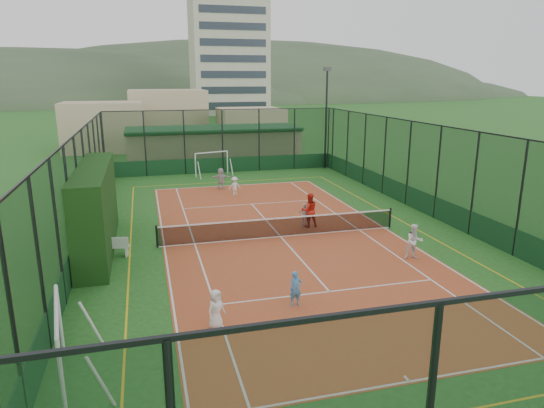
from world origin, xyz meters
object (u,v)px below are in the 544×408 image
(child_far_back, at_px, (221,178))
(child_near_left, at_px, (216,309))
(coach, at_px, (309,210))
(child_far_left, at_px, (235,186))
(futsal_goal_near, at_px, (61,346))
(child_far_right, at_px, (305,215))
(child_near_right, at_px, (414,242))
(child_near_mid, at_px, (296,289))
(white_bench, at_px, (109,246))
(apartment_tower, at_px, (228,39))
(clubhouse, at_px, (214,145))
(futsal_goal_far, at_px, (212,164))
(floodlight_ne, at_px, (326,119))

(child_far_back, bearing_deg, child_near_left, 87.92)
(coach, bearing_deg, child_far_back, -70.57)
(child_far_left, height_order, coach, coach)
(futsal_goal_near, xyz_separation_m, child_near_left, (4.12, 1.67, -0.36))
(child_far_left, height_order, child_far_right, child_far_left)
(child_near_right, bearing_deg, child_near_mid, -144.46)
(coach, bearing_deg, white_bench, 13.23)
(futsal_goal_near, bearing_deg, child_near_mid, -78.96)
(child_near_left, relative_size, child_far_back, 0.85)
(white_bench, distance_m, child_near_mid, 9.03)
(child_far_back, bearing_deg, apartment_tower, -93.08)
(clubhouse, relative_size, child_far_left, 12.28)
(clubhouse, height_order, white_bench, clubhouse)
(futsal_goal_near, relative_size, child_near_mid, 2.56)
(child_near_left, distance_m, child_far_right, 11.03)
(white_bench, relative_size, futsal_goal_far, 0.59)
(clubhouse, relative_size, child_near_right, 10.06)
(apartment_tower, height_order, futsal_goal_near, apartment_tower)
(white_bench, relative_size, futsal_goal_near, 0.54)
(child_near_left, distance_m, child_near_right, 9.66)
(floodlight_ne, bearing_deg, coach, -113.64)
(clubhouse, bearing_deg, child_far_right, -85.38)
(white_bench, xyz_separation_m, child_near_right, (12.43, -3.61, 0.30))
(floodlight_ne, bearing_deg, child_far_back, -150.17)
(white_bench, relative_size, child_far_back, 1.13)
(apartment_tower, xyz_separation_m, child_far_back, (-13.13, -70.98, -14.26))
(futsal_goal_far, xyz_separation_m, child_far_back, (-0.07, -4.99, -0.16))
(apartment_tower, distance_m, child_near_left, 92.51)
(child_far_right, xyz_separation_m, coach, (0.19, -0.15, 0.27))
(floodlight_ne, distance_m, futsal_goal_near, 31.39)
(clubhouse, distance_m, futsal_goal_near, 32.70)
(child_near_right, relative_size, child_far_left, 1.22)
(white_bench, bearing_deg, apartment_tower, 89.24)
(floodlight_ne, height_order, futsal_goal_near, floodlight_ne)
(clubhouse, distance_m, apartment_tower, 62.64)
(futsal_goal_far, bearing_deg, child_far_back, -107.11)
(clubhouse, xyz_separation_m, coach, (1.86, -20.80, -0.69))
(child_far_left, relative_size, coach, 0.71)
(floodlight_ne, relative_size, futsal_goal_far, 2.94)
(floodlight_ne, xyz_separation_m, child_far_left, (-9.19, -7.74, -3.50))
(clubhouse, bearing_deg, child_near_left, -98.16)
(apartment_tower, bearing_deg, futsal_goal_near, -102.56)
(floodlight_ne, distance_m, child_far_right, 17.11)
(floodlight_ne, height_order, white_bench, floodlight_ne)
(child_near_left, relative_size, child_near_mid, 1.04)
(clubhouse, bearing_deg, floodlight_ne, -32.12)
(clubhouse, distance_m, child_far_left, 13.19)
(child_near_mid, bearing_deg, coach, 61.07)
(white_bench, height_order, child_far_left, child_far_left)
(child_near_left, bearing_deg, floodlight_ne, 29.76)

